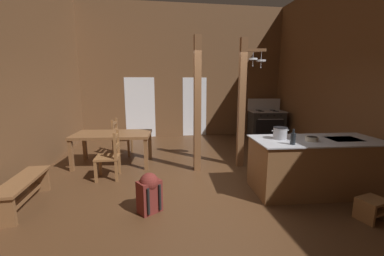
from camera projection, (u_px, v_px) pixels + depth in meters
ground_plane at (213, 187)px, 4.49m from camera, size 7.69×9.42×0.10m
wall_back at (185, 72)px, 8.33m from camera, size 7.69×0.14×4.45m
glazed_door_back_left at (140, 108)px, 8.25m from camera, size 1.00×0.01×2.05m
glazed_panel_back_right at (195, 107)px, 8.53m from camera, size 0.84×0.01×2.05m
kitchen_island at (315, 165)px, 4.15m from camera, size 2.21×1.08×0.93m
stove_range at (266, 124)px, 8.26m from camera, size 1.23×0.93×1.32m
support_post_with_pot_rack at (243, 100)px, 5.25m from camera, size 0.57×0.22×2.80m
support_post_center at (197, 106)px, 4.99m from camera, size 0.14×0.14×2.80m
step_stool at (372, 207)px, 3.32m from camera, size 0.42×0.36×0.30m
dining_table at (113, 137)px, 5.49m from camera, size 1.77×1.04×0.74m
ladderback_chair_near_window at (110, 156)px, 4.72m from camera, size 0.44×0.44×0.95m
ladderback_chair_by_post at (120, 138)px, 6.31m from camera, size 0.49×0.49×0.95m
bench_along_left_wall at (23, 188)px, 3.64m from camera, size 0.39×1.23×0.44m
backpack at (149, 191)px, 3.49m from camera, size 0.39×0.38×0.60m
stockpot_on_counter at (280, 133)px, 4.08m from camera, size 0.30×0.23×0.20m
mixing_bowl_on_counter at (312, 139)px, 3.95m from camera, size 0.20×0.20×0.07m
bottle_tall_on_counter at (293, 138)px, 3.71m from camera, size 0.08×0.08×0.24m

